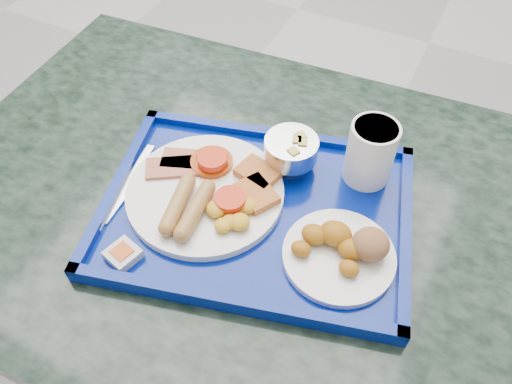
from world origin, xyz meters
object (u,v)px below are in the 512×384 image
fruit_bowl (291,150)px  juice_cup (371,151)px  bread_plate (343,250)px  table (265,264)px  main_plate (209,192)px  tray (256,211)px

fruit_bowl → juice_cup: 0.13m
bread_plate → table: bearing=161.2°
main_plate → table: bearing=25.8°
table → bread_plate: bread_plate is taller
main_plate → bread_plate: bread_plate is taller
tray → fruit_bowl: size_ratio=6.21×
bread_plate → fruit_bowl: (-0.14, 0.13, 0.02)m
main_plate → fruit_bowl: bearing=53.6°
table → fruit_bowl: size_ratio=13.58×
main_plate → juice_cup: size_ratio=2.35×
fruit_bowl → table: bearing=-94.5°
juice_cup → table: bearing=-137.3°
fruit_bowl → juice_cup: juice_cup is taller
main_plate → fruit_bowl: size_ratio=2.84×
table → juice_cup: bearing=42.7°
table → juice_cup: (0.12, 0.12, 0.26)m
main_plate → juice_cup: 0.26m
bread_plate → main_plate: bearing=177.3°
bread_plate → juice_cup: size_ratio=1.53×
table → fruit_bowl: 0.25m
fruit_bowl → main_plate: bearing=-126.4°
tray → main_plate: size_ratio=2.18×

